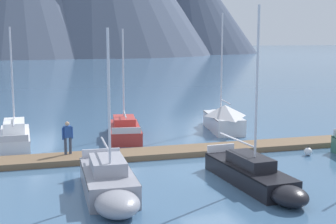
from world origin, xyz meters
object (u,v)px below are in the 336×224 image
object	(u,v)px
sailboat_mid_dock_starboard	(254,174)
sailboat_far_berth	(222,118)
sailboat_second_berth	(109,183)
sailboat_mid_dock_port	(124,128)
sailboat_nearest_berth	(15,134)
mooring_buoy_channel_marker	(308,152)
person_on_dock	(68,136)

from	to	relation	value
sailboat_mid_dock_starboard	sailboat_far_berth	size ratio (longest dim) A/B	0.95
sailboat_second_berth	sailboat_mid_dock_port	xyz separation A→B (m)	(3.56, 11.15, -0.06)
sailboat_nearest_berth	mooring_buoy_channel_marker	world-z (taller)	sailboat_nearest_berth
sailboat_second_berth	person_on_dock	distance (m)	6.48
sailboat_nearest_berth	sailboat_second_berth	world-z (taller)	sailboat_nearest_berth
sailboat_mid_dock_port	sailboat_mid_dock_starboard	distance (m)	12.19
sailboat_second_berth	sailboat_far_berth	bearing A→B (deg)	46.48
mooring_buoy_channel_marker	person_on_dock	bearing A→B (deg)	163.86
person_on_dock	sailboat_far_berth	bearing A→B (deg)	22.35
sailboat_mid_dock_starboard	sailboat_mid_dock_port	bearing A→B (deg)	101.53
sailboat_second_berth	sailboat_mid_dock_port	world-z (taller)	sailboat_mid_dock_port
mooring_buoy_channel_marker	sailboat_nearest_berth	bearing A→B (deg)	149.42
sailboat_mid_dock_starboard	sailboat_far_berth	distance (m)	12.55
sailboat_nearest_berth	sailboat_far_berth	size ratio (longest dim) A/B	0.87
sailboat_second_berth	person_on_dock	bearing A→B (deg)	95.84
mooring_buoy_channel_marker	sailboat_second_berth	bearing A→B (deg)	-165.75
sailboat_second_berth	sailboat_mid_dock_starboard	world-z (taller)	sailboat_mid_dock_starboard
sailboat_second_berth	sailboat_far_berth	size ratio (longest dim) A/B	0.83
sailboat_far_berth	mooring_buoy_channel_marker	xyz separation A→B (m)	(1.04, -8.05, -0.63)
sailboat_nearest_berth	mooring_buoy_channel_marker	size ratio (longest dim) A/B	13.46
sailboat_far_berth	person_on_dock	size ratio (longest dim) A/B	4.64
sailboat_second_berth	sailboat_mid_dock_starboard	distance (m)	6.05
sailboat_nearest_berth	sailboat_second_berth	xyz separation A→B (m)	(3.04, -11.46, 0.04)
sailboat_second_berth	person_on_dock	size ratio (longest dim) A/B	3.88
sailboat_second_berth	sailboat_mid_dock_starboard	xyz separation A→B (m)	(6.00, -0.79, -0.05)
sailboat_mid_dock_port	sailboat_far_berth	world-z (taller)	sailboat_far_berth
person_on_dock	mooring_buoy_channel_marker	bearing A→B (deg)	-16.14
sailboat_far_berth	person_on_dock	world-z (taller)	sailboat_far_berth
sailboat_nearest_berth	sailboat_mid_dock_starboard	bearing A→B (deg)	-53.61
sailboat_mid_dock_port	person_on_dock	bearing A→B (deg)	-131.61
mooring_buoy_channel_marker	sailboat_mid_dock_port	bearing A→B (deg)	133.70
sailboat_nearest_berth	sailboat_mid_dock_port	distance (m)	6.60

